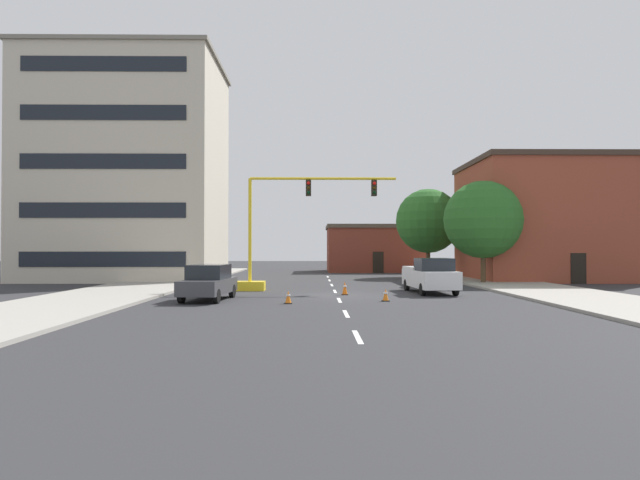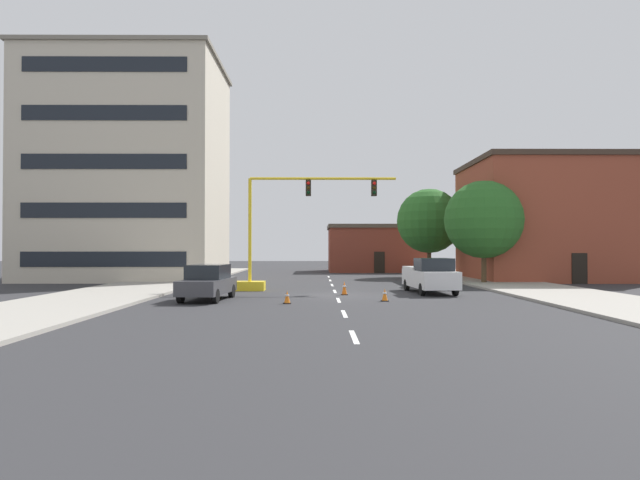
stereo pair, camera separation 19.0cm
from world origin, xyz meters
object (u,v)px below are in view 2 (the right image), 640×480
(traffic_cone_roadside_a, at_px, (344,288))
(traffic_cone_roadside_c, at_px, (287,297))
(traffic_cone_roadside_b, at_px, (385,295))
(tree_right_mid, at_px, (484,220))
(sedan_dark_gray_near_left, at_px, (208,282))
(tree_right_far, at_px, (429,221))
(pickup_truck_white, at_px, (430,276))
(traffic_signal_gantry, at_px, (271,253))

(traffic_cone_roadside_a, relative_size, traffic_cone_roadside_c, 1.24)
(traffic_cone_roadside_b, bearing_deg, tree_right_mid, 55.60)
(tree_right_mid, height_order, traffic_cone_roadside_b, tree_right_mid)
(traffic_cone_roadside_b, xyz_separation_m, traffic_cone_roadside_c, (-4.61, -1.12, -0.01))
(sedan_dark_gray_near_left, bearing_deg, traffic_cone_roadside_c, -23.54)
(traffic_cone_roadside_b, bearing_deg, traffic_cone_roadside_c, -166.32)
(tree_right_mid, xyz_separation_m, traffic_cone_roadside_b, (-8.65, -12.63, -4.29))
(sedan_dark_gray_near_left, distance_m, traffic_cone_roadside_c, 4.38)
(tree_right_far, height_order, pickup_truck_white, tree_right_far)
(pickup_truck_white, bearing_deg, tree_right_mid, 55.04)
(traffic_signal_gantry, relative_size, traffic_cone_roadside_b, 15.73)
(tree_right_far, height_order, traffic_cone_roadside_b, tree_right_far)
(traffic_signal_gantry, xyz_separation_m, pickup_truck_white, (9.17, -1.94, -1.31))
(tree_right_far, xyz_separation_m, traffic_cone_roadside_a, (-8.39, -18.19, -4.57))
(traffic_cone_roadside_a, distance_m, traffic_cone_roadside_c, 5.48)
(sedan_dark_gray_near_left, height_order, traffic_cone_roadside_b, sedan_dark_gray_near_left)
(traffic_signal_gantry, distance_m, traffic_cone_roadside_c, 8.21)
(traffic_cone_roadside_a, bearing_deg, sedan_dark_gray_near_left, -156.68)
(pickup_truck_white, bearing_deg, traffic_cone_roadside_a, -165.94)
(tree_right_mid, xyz_separation_m, tree_right_far, (-2.01, 9.11, 0.36))
(traffic_signal_gantry, relative_size, traffic_cone_roadside_c, 16.01)
(pickup_truck_white, bearing_deg, tree_right_far, 78.43)
(traffic_signal_gantry, bearing_deg, sedan_dark_gray_near_left, -112.91)
(tree_right_mid, relative_size, tree_right_far, 0.95)
(traffic_signal_gantry, xyz_separation_m, traffic_cone_roadside_b, (6.01, -6.73, -1.98))
(traffic_cone_roadside_b, distance_m, traffic_cone_roadside_c, 4.75)
(pickup_truck_white, relative_size, traffic_cone_roadside_c, 9.09)
(tree_right_far, relative_size, traffic_cone_roadside_b, 12.61)
(traffic_signal_gantry, relative_size, tree_right_mid, 1.32)
(traffic_signal_gantry, xyz_separation_m, tree_right_far, (12.64, 15.02, 2.66))
(sedan_dark_gray_near_left, bearing_deg, traffic_cone_roadside_b, -4.07)
(traffic_signal_gantry, height_order, traffic_cone_roadside_c, traffic_signal_gantry)
(tree_right_far, distance_m, traffic_cone_roadside_b, 23.21)
(traffic_cone_roadside_a, bearing_deg, traffic_signal_gantry, 143.33)
(traffic_signal_gantry, xyz_separation_m, sedan_dark_gray_near_left, (-2.58, -6.11, -1.39))
(tree_right_far, bearing_deg, traffic_cone_roadside_c, -116.19)
(sedan_dark_gray_near_left, xyz_separation_m, traffic_cone_roadside_a, (6.84, 2.95, -0.52))
(sedan_dark_gray_near_left, bearing_deg, traffic_signal_gantry, 67.09)
(traffic_cone_roadside_c, bearing_deg, sedan_dark_gray_near_left, 156.46)
(tree_right_mid, distance_m, tree_right_far, 9.34)
(tree_right_mid, distance_m, traffic_cone_roadside_c, 19.59)
(tree_right_far, relative_size, sedan_dark_gray_near_left, 1.68)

